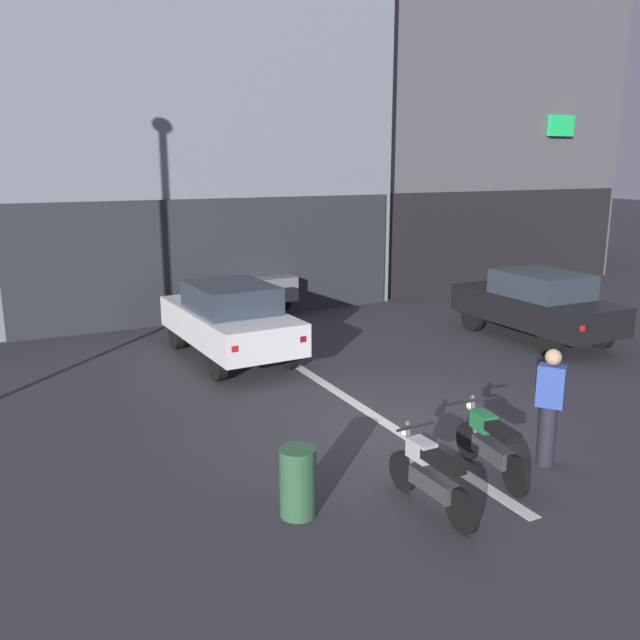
% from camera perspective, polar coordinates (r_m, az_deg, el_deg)
% --- Properties ---
extents(ground_plane, '(120.00, 120.00, 0.00)m').
position_cam_1_polar(ground_plane, '(10.67, 6.61, -9.38)').
color(ground_plane, '#333338').
extents(lane_centre_line, '(0.20, 18.00, 0.01)m').
position_cam_1_polar(lane_centre_line, '(15.76, -5.35, -1.79)').
color(lane_centre_line, silver).
rests_on(lane_centre_line, ground).
extents(building_mid_block, '(10.77, 8.84, 13.36)m').
position_cam_1_polar(building_mid_block, '(21.95, -13.17, 19.74)').
color(building_mid_block, gray).
rests_on(building_mid_block, ground).
extents(building_far_right, '(10.87, 8.17, 19.05)m').
position_cam_1_polar(building_far_right, '(26.51, 9.62, 24.96)').
color(building_far_right, '#56565B').
rests_on(building_far_right, ground).
extents(car_white_crossing_near, '(1.96, 4.18, 1.64)m').
position_cam_1_polar(car_white_crossing_near, '(14.24, -7.76, 0.16)').
color(car_white_crossing_near, black).
rests_on(car_white_crossing_near, ground).
extents(car_black_parked_kerbside, '(1.77, 4.10, 1.64)m').
position_cam_1_polar(car_black_parked_kerbside, '(16.42, 18.08, 1.38)').
color(car_black_parked_kerbside, black).
rests_on(car_black_parked_kerbside, ground).
extents(car_grey_down_street, '(1.98, 4.19, 1.64)m').
position_cam_1_polar(car_grey_down_street, '(19.57, -7.00, 3.79)').
color(car_grey_down_street, black).
rests_on(car_grey_down_street, ground).
extents(motorcycle_silver_row_leftmost, '(0.55, 1.67, 0.98)m').
position_cam_1_polar(motorcycle_silver_row_leftmost, '(8.31, 9.46, -12.93)').
color(motorcycle_silver_row_leftmost, black).
rests_on(motorcycle_silver_row_leftmost, ground).
extents(motorcycle_green_row_left_mid, '(0.55, 1.66, 0.98)m').
position_cam_1_polar(motorcycle_green_row_left_mid, '(9.30, 14.41, -10.21)').
color(motorcycle_green_row_left_mid, black).
rests_on(motorcycle_green_row_left_mid, ground).
extents(person_by_motorcycles, '(0.39, 0.42, 1.67)m').
position_cam_1_polar(person_by_motorcycles, '(9.70, 19.07, -7.02)').
color(person_by_motorcycles, '#23232D').
rests_on(person_by_motorcycles, ground).
extents(trash_bin, '(0.44, 0.44, 0.85)m').
position_cam_1_polar(trash_bin, '(8.10, -1.90, -13.72)').
color(trash_bin, '#2D5938').
rests_on(trash_bin, ground).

